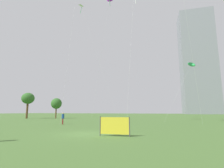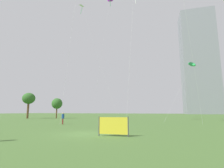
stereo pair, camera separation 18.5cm
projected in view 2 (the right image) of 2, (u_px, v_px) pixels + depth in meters
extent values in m
plane|color=#476B30|center=(86.00, 134.00, 14.05)|extent=(280.00, 280.00, 0.00)
cylinder|color=maroon|center=(63.00, 121.00, 24.71)|extent=(0.15, 0.15, 0.81)
cylinder|color=maroon|center=(63.00, 121.00, 24.56)|extent=(0.15, 0.15, 0.81)
cylinder|color=#1E478C|center=(63.00, 116.00, 24.75)|extent=(0.37, 0.37, 0.64)
sphere|color=tan|center=(63.00, 113.00, 24.82)|extent=(0.22, 0.22, 0.22)
cylinder|color=silver|center=(72.00, 32.00, 28.17)|extent=(0.55, 3.14, 29.69)
cylinder|color=silver|center=(98.00, 57.00, 48.32)|extent=(11.49, 0.74, 34.17)
pyramid|color=white|center=(82.00, 6.00, 52.66)|extent=(1.51, 1.28, 0.54)
cylinder|color=green|center=(81.00, 10.00, 52.42)|extent=(0.37, 0.54, 2.44)
cylinder|color=silver|center=(179.00, 91.00, 30.41)|extent=(5.35, 4.82, 10.76)
ellipsoid|color=green|center=(192.00, 64.00, 32.58)|extent=(1.50, 3.95, 2.07)
cylinder|color=silver|center=(102.00, 55.00, 48.06)|extent=(5.14, 0.07, 34.94)
cylinder|color=green|center=(110.00, 2.00, 49.69)|extent=(0.19, 0.56, 2.42)
cylinder|color=silver|center=(131.00, 45.00, 25.15)|extent=(0.64, 3.90, 23.02)
cylinder|color=silver|center=(187.00, 24.00, 22.29)|extent=(2.87, 9.21, 26.41)
cylinder|color=brown|center=(57.00, 113.00, 45.49)|extent=(0.33, 0.33, 2.96)
ellipsoid|color=#336628|center=(57.00, 104.00, 45.88)|extent=(2.80, 2.80, 2.86)
cylinder|color=brown|center=(28.00, 110.00, 45.05)|extent=(0.51, 0.51, 4.15)
ellipsoid|color=#336628|center=(29.00, 98.00, 45.57)|extent=(3.26, 3.26, 2.95)
cube|color=gray|center=(198.00, 62.00, 126.12)|extent=(24.70, 20.35, 76.13)
cylinder|color=#4C4C4C|center=(128.00, 127.00, 12.50)|extent=(0.08, 0.08, 1.45)
cylinder|color=#4C4C4C|center=(99.00, 126.00, 13.05)|extent=(0.08, 0.08, 1.45)
cube|color=yellow|center=(113.00, 126.00, 12.78)|extent=(2.24, 0.26, 1.25)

